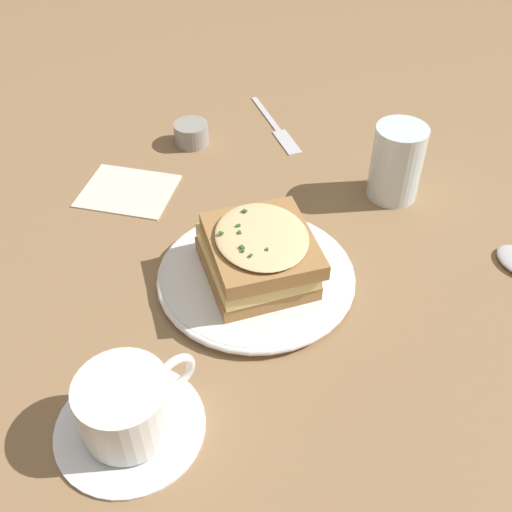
{
  "coord_description": "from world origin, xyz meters",
  "views": [
    {
      "loc": [
        -0.05,
        -0.52,
        0.51
      ],
      "look_at": [
        0.02,
        -0.02,
        0.04
      ],
      "focal_mm": 42.0,
      "sensor_mm": 36.0,
      "label": 1
    }
  ],
  "objects_px": {
    "water_glass": "(397,163)",
    "fork": "(279,131)",
    "teacup_with_saucer": "(127,409)",
    "sandwich": "(258,254)",
    "napkin": "(128,190)",
    "condiment_pot": "(191,134)",
    "dinner_plate": "(256,277)"
  },
  "relations": [
    {
      "from": "napkin",
      "to": "condiment_pot",
      "type": "distance_m",
      "value": 0.15
    },
    {
      "from": "water_glass",
      "to": "fork",
      "type": "height_order",
      "value": "water_glass"
    },
    {
      "from": "water_glass",
      "to": "teacup_with_saucer",
      "type": "bearing_deg",
      "value": -137.72
    },
    {
      "from": "teacup_with_saucer",
      "to": "fork",
      "type": "height_order",
      "value": "teacup_with_saucer"
    },
    {
      "from": "sandwich",
      "to": "teacup_with_saucer",
      "type": "relative_size",
      "value": 1.05
    },
    {
      "from": "water_glass",
      "to": "napkin",
      "type": "height_order",
      "value": "water_glass"
    },
    {
      "from": "dinner_plate",
      "to": "water_glass",
      "type": "distance_m",
      "value": 0.26
    },
    {
      "from": "sandwich",
      "to": "fork",
      "type": "relative_size",
      "value": 0.82
    },
    {
      "from": "sandwich",
      "to": "water_glass",
      "type": "bearing_deg",
      "value": 35.15
    },
    {
      "from": "teacup_with_saucer",
      "to": "condiment_pot",
      "type": "xyz_separation_m",
      "value": [
        0.09,
        0.49,
        -0.01
      ]
    },
    {
      "from": "teacup_with_saucer",
      "to": "fork",
      "type": "relative_size",
      "value": 0.78
    },
    {
      "from": "sandwich",
      "to": "condiment_pot",
      "type": "distance_m",
      "value": 0.32
    },
    {
      "from": "condiment_pot",
      "to": "fork",
      "type": "bearing_deg",
      "value": 6.23
    },
    {
      "from": "sandwich",
      "to": "napkin",
      "type": "xyz_separation_m",
      "value": [
        -0.16,
        0.2,
        -0.04
      ]
    },
    {
      "from": "dinner_plate",
      "to": "water_glass",
      "type": "xyz_separation_m",
      "value": [
        0.21,
        0.14,
        0.04
      ]
    },
    {
      "from": "fork",
      "to": "condiment_pot",
      "type": "distance_m",
      "value": 0.14
    },
    {
      "from": "condiment_pot",
      "to": "napkin",
      "type": "bearing_deg",
      "value": -130.6
    },
    {
      "from": "teacup_with_saucer",
      "to": "dinner_plate",
      "type": "bearing_deg",
      "value": 18.39
    },
    {
      "from": "dinner_plate",
      "to": "water_glass",
      "type": "height_order",
      "value": "water_glass"
    },
    {
      "from": "fork",
      "to": "water_glass",
      "type": "bearing_deg",
      "value": 112.7
    },
    {
      "from": "dinner_plate",
      "to": "water_glass",
      "type": "bearing_deg",
      "value": 34.51
    },
    {
      "from": "fork",
      "to": "napkin",
      "type": "xyz_separation_m",
      "value": [
        -0.24,
        -0.13,
        0.0
      ]
    },
    {
      "from": "fork",
      "to": "condiment_pot",
      "type": "xyz_separation_m",
      "value": [
        -0.14,
        -0.02,
        0.02
      ]
    },
    {
      "from": "napkin",
      "to": "condiment_pot",
      "type": "xyz_separation_m",
      "value": [
        0.1,
        0.11,
        0.01
      ]
    },
    {
      "from": "teacup_with_saucer",
      "to": "water_glass",
      "type": "xyz_separation_m",
      "value": [
        0.35,
        0.32,
        0.02
      ]
    },
    {
      "from": "sandwich",
      "to": "dinner_plate",
      "type": "bearing_deg",
      "value": 141.2
    },
    {
      "from": "sandwich",
      "to": "teacup_with_saucer",
      "type": "bearing_deg",
      "value": -129.77
    },
    {
      "from": "teacup_with_saucer",
      "to": "fork",
      "type": "distance_m",
      "value": 0.55
    },
    {
      "from": "sandwich",
      "to": "fork",
      "type": "bearing_deg",
      "value": 76.59
    },
    {
      "from": "water_glass",
      "to": "condiment_pot",
      "type": "distance_m",
      "value": 0.32
    },
    {
      "from": "water_glass",
      "to": "condiment_pot",
      "type": "bearing_deg",
      "value": 148.04
    },
    {
      "from": "sandwich",
      "to": "fork",
      "type": "distance_m",
      "value": 0.34
    }
  ]
}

